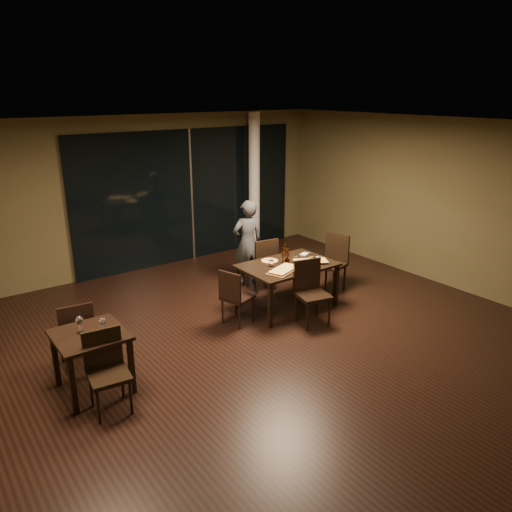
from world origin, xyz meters
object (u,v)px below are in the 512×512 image
object	(u,v)px
chair_side_far	(76,332)
bottle_a	(283,256)
bottle_c	(285,253)
bottle_b	(288,256)
chair_main_near	(310,288)
main_table	(287,268)
chair_main_left	(234,295)
diner	(248,243)
chair_side_near	(106,366)
chair_main_far	(263,262)
chair_main_right	(333,259)
side_table	(91,343)

from	to	relation	value
chair_side_far	bottle_a	bearing A→B (deg)	-175.07
bottle_c	bottle_b	bearing A→B (deg)	-86.48
bottle_b	chair_main_near	bearing A→B (deg)	-99.19
chair_main_near	bottle_a	size ratio (longest dim) A/B	3.42
main_table	bottle_a	distance (m)	0.23
main_table	chair_main_left	distance (m)	1.08
main_table	bottle_b	distance (m)	0.21
chair_main_near	diner	world-z (taller)	diner
chair_side_far	chair_side_near	size ratio (longest dim) A/B	0.99
chair_main_far	bottle_b	xyz separation A→B (m)	(-0.08, -0.77, 0.33)
chair_side_far	bottle_a	world-z (taller)	bottle_a
chair_main_near	chair_main_right	size ratio (longest dim) A/B	0.98
chair_main_right	chair_side_near	distance (m)	4.67
diner	chair_side_near	bearing A→B (deg)	43.07
main_table	bottle_c	bearing A→B (deg)	73.17
diner	chair_side_far	bearing A→B (deg)	29.03
bottle_a	bottle_b	xyz separation A→B (m)	(0.11, 0.02, -0.02)
bottle_b	bottle_c	world-z (taller)	bottle_c
chair_main_right	bottle_a	size ratio (longest dim) A/B	3.50
chair_main_far	chair_main_right	distance (m)	1.25
bottle_b	chair_main_far	bearing A→B (deg)	84.11
main_table	chair_main_right	xyz separation A→B (m)	(1.17, 0.13, -0.11)
main_table	chair_side_near	size ratio (longest dim) A/B	1.61
chair_main_near	diner	bearing A→B (deg)	98.23
chair_main_far	chair_side_near	size ratio (longest dim) A/B	1.04
chair_side_near	bottle_b	bearing A→B (deg)	22.44
chair_main_right	chair_side_far	bearing A→B (deg)	-104.39
chair_main_right	bottle_b	world-z (taller)	chair_main_right
side_table	chair_main_far	world-z (taller)	chair_main_far
bottle_b	chair_main_left	bearing A→B (deg)	-176.42
bottle_a	bottle_b	bearing A→B (deg)	9.35
main_table	bottle_a	size ratio (longest dim) A/B	5.19
chair_main_far	bottle_b	distance (m)	0.84
diner	main_table	bearing A→B (deg)	96.91
bottle_a	bottle_c	xyz separation A→B (m)	(0.11, 0.09, 0.01)
chair_main_near	chair_main_right	bearing A→B (deg)	44.67
bottle_a	chair_main_near	bearing A→B (deg)	-89.85
chair_main_left	diner	world-z (taller)	diner
chair_main_right	chair_side_near	size ratio (longest dim) A/B	1.09
chair_main_near	diner	xyz separation A→B (m)	(0.16, 1.88, 0.24)
chair_main_near	chair_side_far	bearing A→B (deg)	-179.58
chair_main_near	main_table	bearing A→B (deg)	96.72
chair_side_near	bottle_c	bearing A→B (deg)	23.63
chair_main_left	bottle_b	bearing A→B (deg)	-104.07
chair_main_left	side_table	bearing A→B (deg)	83.70
chair_main_near	chair_main_right	world-z (taller)	chair_main_right
main_table	bottle_a	bearing A→B (deg)	164.61
main_table	diner	size ratio (longest dim) A/B	0.95
bottle_a	chair_side_far	bearing A→B (deg)	178.54
chair_main_near	bottle_a	bearing A→B (deg)	103.14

